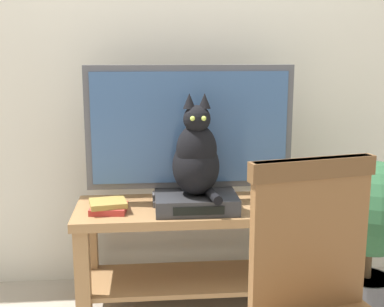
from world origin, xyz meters
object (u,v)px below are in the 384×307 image
at_px(tv, 190,132).
at_px(media_box, 196,201).
at_px(potted_plant, 371,223).
at_px(wooden_chair, 325,303).
at_px(cat, 196,157).
at_px(tv_stand, 191,237).
at_px(book_stack, 108,206).

relative_size(tv, media_box, 2.60).
bearing_deg(potted_plant, wooden_chair, -122.15).
xyz_separation_m(cat, wooden_chair, (0.29, -1.00, -0.23)).
bearing_deg(tv, media_box, -82.16).
distance_m(tv, wooden_chair, 1.23).
relative_size(tv_stand, potted_plant, 1.43).
bearing_deg(tv, cat, -82.56).
height_order(book_stack, potted_plant, potted_plant).
relative_size(tv, cat, 2.09).
xyz_separation_m(media_box, potted_plant, (0.81, -0.19, -0.07)).
height_order(wooden_chair, potted_plant, wooden_chair).
distance_m(media_box, potted_plant, 0.83).
relative_size(tv_stand, book_stack, 5.91).
bearing_deg(book_stack, media_box, 0.11).
bearing_deg(media_box, tv_stand, 107.03).
relative_size(tv, wooden_chair, 1.04).
bearing_deg(tv, wooden_chair, -75.16).
relative_size(cat, wooden_chair, 0.50).
distance_m(media_box, cat, 0.22).
distance_m(cat, wooden_chair, 1.07).
xyz_separation_m(tv, book_stack, (-0.41, -0.13, -0.34)).
bearing_deg(book_stack, tv, 17.85).
xyz_separation_m(wooden_chair, book_stack, (-0.71, 1.02, -0.00)).
height_order(cat, potted_plant, cat).
relative_size(tv, potted_plant, 1.28).
distance_m(cat, potted_plant, 0.88).
distance_m(tv_stand, media_box, 0.22).
height_order(tv, wooden_chair, tv).
bearing_deg(cat, media_box, 93.90).
height_order(tv_stand, cat, cat).
height_order(tv_stand, wooden_chair, wooden_chair).
distance_m(tv, book_stack, 0.54).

